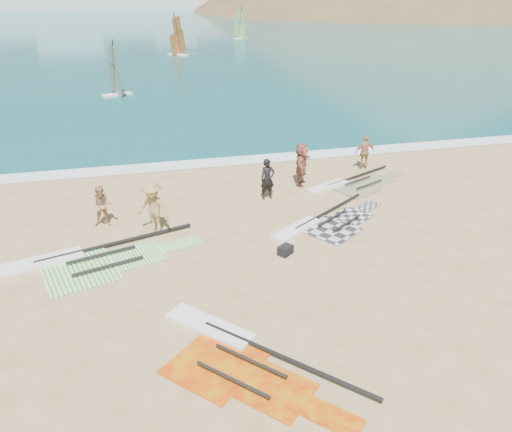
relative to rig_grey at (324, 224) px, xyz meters
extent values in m
plane|color=tan|center=(-2.48, -4.72, -0.05)|extent=(300.00, 300.00, 0.00)
cube|color=#0B4E52|center=(-2.48, 127.28, -0.05)|extent=(300.00, 240.00, 0.06)
cube|color=white|center=(-2.48, 7.58, -0.05)|extent=(300.00, 1.20, 0.04)
cone|color=brown|center=(82.52, 125.28, -0.05)|extent=(143.00, 143.00, 45.00)
cube|color=#29292B|center=(0.05, -0.44, -0.03)|extent=(2.40, 2.45, 0.04)
cube|color=#29292B|center=(1.26, 0.39, -0.03)|extent=(1.73, 1.71, 0.04)
cube|color=#29292B|center=(2.24, 1.07, -0.03)|extent=(1.22, 1.08, 0.04)
cylinder|color=black|center=(0.57, 0.92, 0.05)|extent=(3.53, 2.47, 0.10)
cylinder|color=black|center=(0.40, 0.19, 0.11)|extent=(1.48, 1.05, 0.07)
cylinder|color=black|center=(0.76, -0.34, 0.11)|extent=(1.48, 1.05, 0.07)
cube|color=white|center=(-1.10, -0.22, 0.01)|extent=(2.15, 1.74, 0.12)
cube|color=green|center=(-8.40, -1.23, -0.03)|extent=(2.64, 2.80, 0.04)
cube|color=green|center=(-6.64, -0.70, -0.03)|extent=(1.97, 1.89, 0.04)
cube|color=green|center=(-5.21, -0.27, -0.03)|extent=(1.52, 1.06, 0.04)
cylinder|color=black|center=(-7.27, 0.19, 0.05)|extent=(5.10, 1.64, 0.13)
cylinder|color=black|center=(-7.75, -0.61, 0.11)|extent=(2.12, 0.72, 0.09)
cylinder|color=black|center=(-7.51, -1.38, 0.11)|extent=(2.12, 0.72, 0.09)
cube|color=white|center=(-9.69, -0.53, 0.01)|extent=(2.86, 1.51, 0.12)
cube|color=orange|center=(2.48, 2.94, -0.03)|extent=(2.15, 2.23, 0.04)
cube|color=orange|center=(3.73, 3.53, -0.03)|extent=(1.58, 1.54, 0.04)
cube|color=orange|center=(4.75, 4.02, -0.03)|extent=(1.16, 0.92, 0.04)
cylinder|color=black|center=(3.16, 4.12, 0.05)|extent=(3.63, 1.80, 0.10)
cylinder|color=black|center=(2.90, 3.47, 0.11)|extent=(1.51, 0.77, 0.07)
cylinder|color=black|center=(3.16, 2.92, 0.11)|extent=(1.51, 0.77, 0.07)
cube|color=white|center=(1.44, 3.30, 0.01)|extent=(2.12, 1.40, 0.12)
cube|color=red|center=(-4.98, -6.21, -0.03)|extent=(2.75, 2.74, 0.04)
cube|color=red|center=(-3.86, -7.40, -0.03)|extent=(1.95, 1.96, 0.04)
cube|color=red|center=(-2.95, -8.37, -0.03)|extent=(1.29, 1.32, 0.04)
cylinder|color=black|center=(-3.40, -6.55, 0.05)|extent=(3.31, 3.51, 0.11)
cylinder|color=black|center=(-4.23, -6.48, 0.11)|extent=(1.39, 1.47, 0.08)
cylinder|color=black|center=(-4.75, -6.97, 0.11)|extent=(1.39, 1.47, 0.08)
cube|color=white|center=(-4.94, -4.91, 0.01)|extent=(2.17, 2.25, 0.12)
cube|color=black|center=(-1.96, -1.71, 0.10)|extent=(0.58, 0.56, 0.30)
imported|color=black|center=(-1.36, 2.87, 0.78)|extent=(0.66, 0.48, 1.66)
imported|color=tan|center=(-7.73, 1.87, 0.71)|extent=(0.78, 0.63, 1.52)
imported|color=#A88651|center=(-5.98, 0.82, 0.91)|extent=(1.41, 1.33, 1.92)
imported|color=tan|center=(3.94, 5.18, 0.77)|extent=(0.97, 0.41, 1.64)
imported|color=#A35B4E|center=(0.43, 3.97, 0.89)|extent=(1.26, 1.82, 1.89)
cube|color=white|center=(-7.50, 24.64, 0.05)|extent=(2.37, 1.39, 0.13)
cube|color=#D75123|center=(-7.50, 24.64, 1.16)|extent=(0.99, 2.66, 2.49)
cube|color=#D75123|center=(-7.50, 24.64, 2.87)|extent=(0.58, 1.50, 1.73)
cylinder|color=black|center=(-7.50, 24.64, 2.11)|extent=(0.35, 0.77, 3.95)
cube|color=white|center=(-0.76, 45.76, 0.06)|extent=(2.49, 2.24, 0.15)
cube|color=#CB4226|center=(-0.76, 45.76, 1.32)|extent=(2.07, 2.50, 2.83)
cube|color=#CB4226|center=(-0.76, 45.76, 3.27)|extent=(1.19, 1.42, 1.97)
cylinder|color=black|center=(-0.76, 45.76, 2.41)|extent=(0.65, 0.76, 4.50)
cube|color=white|center=(9.91, 61.49, 0.05)|extent=(2.42, 1.83, 0.14)
cube|color=#6BBC2D|center=(9.91, 61.49, 1.22)|extent=(1.55, 2.56, 2.62)
cube|color=#6BBC2D|center=(9.91, 61.49, 3.02)|extent=(0.90, 1.46, 1.82)
cylinder|color=black|center=(9.91, 61.49, 2.22)|extent=(0.51, 0.76, 4.16)
camera|label=1|loc=(-6.20, -15.18, 8.05)|focal=35.00mm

